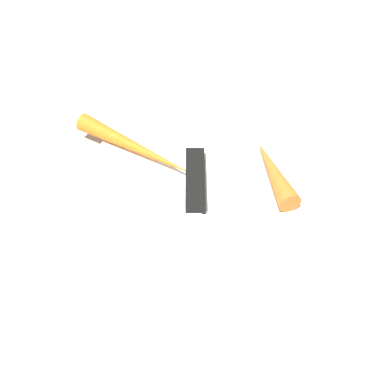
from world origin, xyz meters
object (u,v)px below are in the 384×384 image
at_px(carrot_short, 273,171).
at_px(carrot_long, 135,147).
at_px(cutting_board, 192,195).
at_px(knife, 193,188).

xyz_separation_m(carrot_short, carrot_long, (-0.00, 0.17, -0.00)).
height_order(cutting_board, carrot_short, carrot_short).
xyz_separation_m(cutting_board, carrot_short, (0.04, -0.08, 0.02)).
bearing_deg(knife, cutting_board, -71.99).
relative_size(cutting_board, knife, 1.82).
relative_size(knife, carrot_long, 1.19).
height_order(knife, carrot_long, carrot_long).
bearing_deg(carrot_short, cutting_board, 87.05).
relative_size(carrot_short, carrot_long, 0.60).
xyz_separation_m(knife, carrot_long, (0.04, 0.08, 0.01)).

